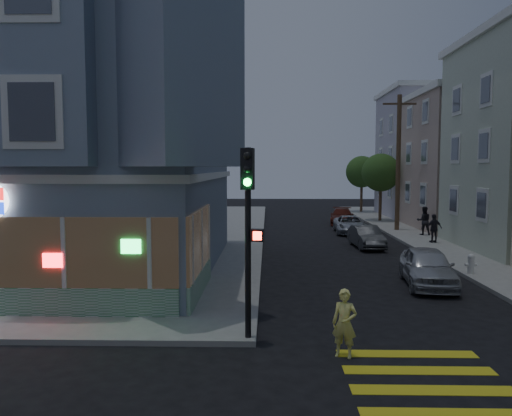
{
  "coord_description": "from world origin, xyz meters",
  "views": [
    {
      "loc": [
        3.28,
        -9.68,
        4.31
      ],
      "look_at": [
        2.89,
        6.73,
        2.99
      ],
      "focal_mm": 35.0,
      "sensor_mm": 36.0,
      "label": 1
    }
  ],
  "objects_px": {
    "pedestrian_b": "(434,228)",
    "parked_car_c": "(342,216)",
    "fire_hydrant": "(471,263)",
    "parked_car_d": "(350,225)",
    "street_tree_far": "(362,172)",
    "parked_car_b": "(366,237)",
    "traffic_signal": "(249,211)",
    "parked_car_a": "(427,267)",
    "pedestrian_a": "(424,221)",
    "street_tree_near": "(381,173)",
    "utility_pole": "(398,161)",
    "running_child": "(344,323)"
  },
  "relations": [
    {
      "from": "pedestrian_b",
      "to": "parked_car_c",
      "type": "distance_m",
      "value": 10.76
    },
    {
      "from": "parked_car_c",
      "to": "fire_hydrant",
      "type": "relative_size",
      "value": 5.39
    },
    {
      "from": "pedestrian_b",
      "to": "parked_car_d",
      "type": "bearing_deg",
      "value": -65.65
    },
    {
      "from": "parked_car_d",
      "to": "street_tree_far",
      "type": "bearing_deg",
      "value": 79.71
    },
    {
      "from": "parked_car_b",
      "to": "traffic_signal",
      "type": "height_order",
      "value": "traffic_signal"
    },
    {
      "from": "parked_car_b",
      "to": "parked_car_d",
      "type": "height_order",
      "value": "parked_car_b"
    },
    {
      "from": "parked_car_a",
      "to": "pedestrian_a",
      "type": "bearing_deg",
      "value": 80.46
    },
    {
      "from": "parked_car_c",
      "to": "fire_hydrant",
      "type": "bearing_deg",
      "value": -74.8
    },
    {
      "from": "parked_car_b",
      "to": "parked_car_c",
      "type": "height_order",
      "value": "parked_car_c"
    },
    {
      "from": "pedestrian_a",
      "to": "fire_hydrant",
      "type": "height_order",
      "value": "pedestrian_a"
    },
    {
      "from": "pedestrian_a",
      "to": "traffic_signal",
      "type": "height_order",
      "value": "traffic_signal"
    },
    {
      "from": "street_tree_near",
      "to": "parked_car_b",
      "type": "xyz_separation_m",
      "value": [
        -3.6,
        -12.87,
        -3.33
      ]
    },
    {
      "from": "street_tree_near",
      "to": "fire_hydrant",
      "type": "relative_size",
      "value": 6.74
    },
    {
      "from": "utility_pole",
      "to": "parked_car_c",
      "type": "xyz_separation_m",
      "value": [
        -3.06,
        4.32,
        -4.18
      ]
    },
    {
      "from": "utility_pole",
      "to": "parked_car_a",
      "type": "bearing_deg",
      "value": -100.49
    },
    {
      "from": "utility_pole",
      "to": "street_tree_far",
      "type": "height_order",
      "value": "utility_pole"
    },
    {
      "from": "street_tree_near",
      "to": "parked_car_c",
      "type": "xyz_separation_m",
      "value": [
        -3.26,
        -1.68,
        -3.32
      ]
    },
    {
      "from": "street_tree_far",
      "to": "street_tree_near",
      "type": "bearing_deg",
      "value": -90.0
    },
    {
      "from": "street_tree_near",
      "to": "pedestrian_a",
      "type": "distance_m",
      "value": 9.1
    },
    {
      "from": "pedestrian_b",
      "to": "parked_car_d",
      "type": "xyz_separation_m",
      "value": [
        -3.88,
        4.92,
        -0.36
      ]
    },
    {
      "from": "parked_car_c",
      "to": "fire_hydrant",
      "type": "height_order",
      "value": "parked_car_c"
    },
    {
      "from": "street_tree_near",
      "to": "street_tree_far",
      "type": "relative_size",
      "value": 1.0
    },
    {
      "from": "running_child",
      "to": "street_tree_near",
      "type": "bearing_deg",
      "value": 98.26
    },
    {
      "from": "street_tree_near",
      "to": "pedestrian_b",
      "type": "height_order",
      "value": "street_tree_near"
    },
    {
      "from": "street_tree_near",
      "to": "parked_car_d",
      "type": "distance_m",
      "value": 8.42
    },
    {
      "from": "parked_car_d",
      "to": "parked_car_c",
      "type": "bearing_deg",
      "value": 90.3
    },
    {
      "from": "running_child",
      "to": "parked_car_c",
      "type": "height_order",
      "value": "running_child"
    },
    {
      "from": "traffic_signal",
      "to": "pedestrian_b",
      "type": "bearing_deg",
      "value": 67.98
    },
    {
      "from": "running_child",
      "to": "pedestrian_b",
      "type": "xyz_separation_m",
      "value": [
        7.54,
        16.74,
        0.16
      ]
    },
    {
      "from": "utility_pole",
      "to": "street_tree_far",
      "type": "relative_size",
      "value": 1.7
    },
    {
      "from": "parked_car_d",
      "to": "pedestrian_b",
      "type": "bearing_deg",
      "value": -48.83
    },
    {
      "from": "running_child",
      "to": "parked_car_a",
      "type": "distance_m",
      "value": 8.09
    },
    {
      "from": "street_tree_far",
      "to": "parked_car_a",
      "type": "xyz_separation_m",
      "value": [
        -3.08,
        -29.56,
        -3.23
      ]
    },
    {
      "from": "street_tree_near",
      "to": "traffic_signal",
      "type": "xyz_separation_m",
      "value": [
        -9.38,
        -27.82,
        -0.64
      ]
    },
    {
      "from": "parked_car_a",
      "to": "parked_car_c",
      "type": "relative_size",
      "value": 0.98
    },
    {
      "from": "parked_car_a",
      "to": "traffic_signal",
      "type": "relative_size",
      "value": 0.89
    },
    {
      "from": "pedestrian_b",
      "to": "traffic_signal",
      "type": "relative_size",
      "value": 0.34
    },
    {
      "from": "utility_pole",
      "to": "parked_car_b",
      "type": "relative_size",
      "value": 2.47
    },
    {
      "from": "pedestrian_a",
      "to": "utility_pole",
      "type": "bearing_deg",
      "value": -63.72
    },
    {
      "from": "parked_car_b",
      "to": "parked_car_d",
      "type": "xyz_separation_m",
      "value": [
        0.1,
        5.98,
        -0.02
      ]
    },
    {
      "from": "parked_car_a",
      "to": "fire_hydrant",
      "type": "height_order",
      "value": "parked_car_a"
    },
    {
      "from": "parked_car_c",
      "to": "fire_hydrant",
      "type": "distance_m",
      "value": 18.54
    },
    {
      "from": "utility_pole",
      "to": "pedestrian_a",
      "type": "xyz_separation_m",
      "value": [
        1.0,
        -2.59,
        -3.76
      ]
    },
    {
      "from": "street_tree_far",
      "to": "pedestrian_a",
      "type": "bearing_deg",
      "value": -87.24
    },
    {
      "from": "parked_car_b",
      "to": "parked_car_c",
      "type": "xyz_separation_m",
      "value": [
        0.34,
        11.18,
        0.01
      ]
    },
    {
      "from": "pedestrian_a",
      "to": "fire_hydrant",
      "type": "xyz_separation_m",
      "value": [
        -1.7,
        -11.48,
        -0.47
      ]
    },
    {
      "from": "street_tree_far",
      "to": "running_child",
      "type": "height_order",
      "value": "street_tree_far"
    },
    {
      "from": "utility_pole",
      "to": "parked_car_b",
      "type": "xyz_separation_m",
      "value": [
        -3.4,
        -6.87,
        -4.2
      ]
    },
    {
      "from": "pedestrian_b",
      "to": "traffic_signal",
      "type": "height_order",
      "value": "traffic_signal"
    },
    {
      "from": "pedestrian_a",
      "to": "parked_car_a",
      "type": "distance_m",
      "value": 13.55
    }
  ]
}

